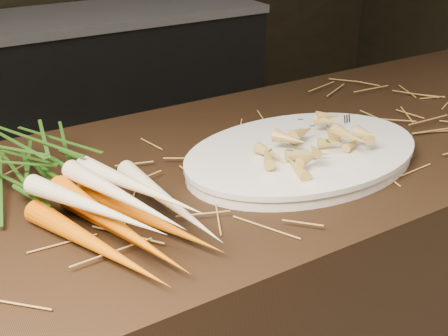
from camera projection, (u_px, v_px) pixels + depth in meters
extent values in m
cube|color=black|center=(231.00, 328.00, 1.35)|extent=(2.40, 0.70, 0.90)
cube|color=black|center=(91.00, 98.00, 2.95)|extent=(1.80, 0.60, 0.80)
cube|color=#99999E|center=(82.00, 17.00, 2.76)|extent=(1.82, 0.62, 0.04)
cone|color=#C65200|center=(96.00, 245.00, 0.85)|extent=(0.14, 0.31, 0.04)
cone|color=#C65200|center=(123.00, 231.00, 0.88)|extent=(0.12, 0.32, 0.04)
cone|color=#C65200|center=(148.00, 219.00, 0.91)|extent=(0.16, 0.31, 0.04)
cone|color=#C65200|center=(113.00, 223.00, 0.84)|extent=(0.11, 0.32, 0.04)
cone|color=beige|center=(94.00, 207.00, 0.83)|extent=(0.15, 0.28, 0.05)
cone|color=beige|center=(122.00, 196.00, 0.85)|extent=(0.11, 0.29, 0.05)
cone|color=beige|center=(138.00, 187.00, 0.89)|extent=(0.12, 0.29, 0.05)
cone|color=beige|center=(169.00, 202.00, 0.90)|extent=(0.06, 0.29, 0.03)
ellipsoid|color=#335A19|center=(29.00, 160.00, 1.03)|extent=(0.26, 0.31, 0.10)
cube|color=silver|center=(377.00, 136.00, 1.19)|extent=(0.14, 0.15, 0.00)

